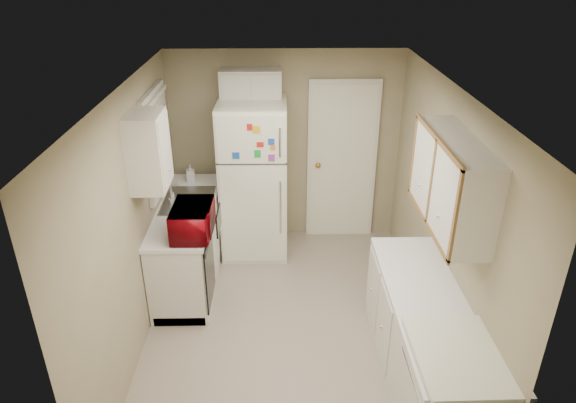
{
  "coord_description": "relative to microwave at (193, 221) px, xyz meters",
  "views": [
    {
      "loc": [
        -0.09,
        -4.09,
        3.42
      ],
      "look_at": [
        0.0,
        0.5,
        1.15
      ],
      "focal_mm": 32.0,
      "sensor_mm": 36.0,
      "label": 1
    }
  ],
  "objects": [
    {
      "name": "dishwasher",
      "position": [
        0.12,
        -0.0,
        -0.56
      ],
      "size": [
        0.03,
        0.58,
        0.72
      ],
      "primitive_type": "cube",
      "color": "black",
      "rests_on": "floor"
    },
    {
      "name": "ceiling",
      "position": [
        0.93,
        -0.3,
        1.35
      ],
      "size": [
        3.8,
        3.8,
        0.0
      ],
      "primitive_type": "plane",
      "color": "white",
      "rests_on": "floor"
    },
    {
      "name": "window_blinds",
      "position": [
        -0.43,
        0.75,
        0.55
      ],
      "size": [
        0.1,
        0.98,
        1.08
      ],
      "primitive_type": "cube",
      "color": "silver",
      "rests_on": "wall_left"
    },
    {
      "name": "cabinet_over_fridge",
      "position": [
        0.53,
        1.45,
        0.95
      ],
      "size": [
        0.7,
        0.3,
        0.4
      ],
      "primitive_type": "cube",
      "color": "silver",
      "rests_on": "wall_back"
    },
    {
      "name": "wall_right",
      "position": [
        2.33,
        -0.3,
        0.15
      ],
      "size": [
        3.8,
        3.8,
        0.0
      ],
      "primitive_type": "plane",
      "color": "tan",
      "rests_on": "floor"
    },
    {
      "name": "wall_front",
      "position": [
        0.93,
        -2.2,
        0.15
      ],
      "size": [
        2.8,
        2.8,
        0.0
      ],
      "primitive_type": "plane",
      "color": "tan",
      "rests_on": "floor"
    },
    {
      "name": "sink",
      "position": [
        -0.17,
        0.75,
        -0.19
      ],
      "size": [
        0.54,
        0.74,
        0.16
      ],
      "primitive_type": "cube",
      "color": "gray",
      "rests_on": "left_counter"
    },
    {
      "name": "soap_bottle",
      "position": [
        -0.22,
        1.29,
        -0.05
      ],
      "size": [
        0.11,
        0.11,
        0.21
      ],
      "primitive_type": "imported",
      "rotation": [
        0.0,
        0.0,
        0.19
      ],
      "color": "white",
      "rests_on": "left_counter"
    },
    {
      "name": "upper_cabinet_left",
      "position": [
        -0.32,
        -0.08,
        0.75
      ],
      "size": [
        0.3,
        0.45,
        0.7
      ],
      "primitive_type": "cube",
      "color": "silver",
      "rests_on": "wall_left"
    },
    {
      "name": "refrigerator",
      "position": [
        0.54,
        1.2,
        -0.11
      ],
      "size": [
        0.79,
        0.76,
        1.89
      ],
      "primitive_type": "cube",
      "rotation": [
        0.0,
        0.0,
        -0.01
      ],
      "color": "white",
      "rests_on": "floor"
    },
    {
      "name": "left_counter",
      "position": [
        -0.17,
        0.6,
        -0.6
      ],
      "size": [
        0.6,
        1.8,
        0.9
      ],
      "primitive_type": "cube",
      "color": "silver",
      "rests_on": "floor"
    },
    {
      "name": "interior_door",
      "position": [
        1.63,
        1.56,
        -0.03
      ],
      "size": [
        0.86,
        0.06,
        2.08
      ],
      "primitive_type": "cube",
      "color": "white",
      "rests_on": "floor"
    },
    {
      "name": "right_counter",
      "position": [
        2.03,
        -1.1,
        -0.6
      ],
      "size": [
        0.6,
        2.0,
        0.9
      ],
      "primitive_type": "cube",
      "color": "silver",
      "rests_on": "floor"
    },
    {
      "name": "microwave",
      "position": [
        0.0,
        0.0,
        0.0
      ],
      "size": [
        0.55,
        0.31,
        0.37
      ],
      "primitive_type": "imported",
      "rotation": [
        0.0,
        0.0,
        1.55
      ],
      "color": "maroon",
      "rests_on": "left_counter"
    },
    {
      "name": "upper_cabinet_right",
      "position": [
        2.18,
        -0.8,
        0.75
      ],
      "size": [
        0.3,
        1.2,
        0.7
      ],
      "primitive_type": "cube",
      "color": "silver",
      "rests_on": "wall_right"
    },
    {
      "name": "wall_left",
      "position": [
        -0.47,
        -0.3,
        0.15
      ],
      "size": [
        3.8,
        3.8,
        0.0
      ],
      "primitive_type": "plane",
      "color": "tan",
      "rests_on": "floor"
    },
    {
      "name": "floor",
      "position": [
        0.93,
        -0.3,
        -1.05
      ],
      "size": [
        3.8,
        3.8,
        0.0
      ],
      "primitive_type": "plane",
      "color": "#B9AB9B",
      "rests_on": "ground"
    },
    {
      "name": "wall_back",
      "position": [
        0.93,
        1.6,
        0.15
      ],
      "size": [
        2.8,
        2.8,
        0.0
      ],
      "primitive_type": "plane",
      "color": "tan",
      "rests_on": "floor"
    }
  ]
}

